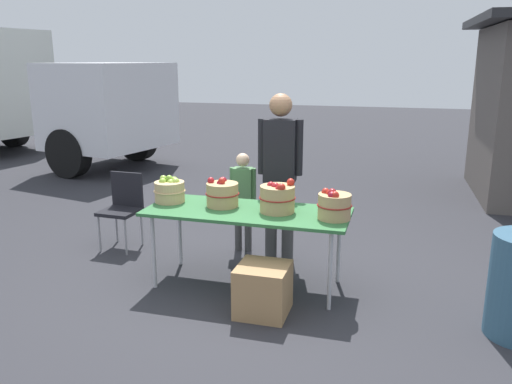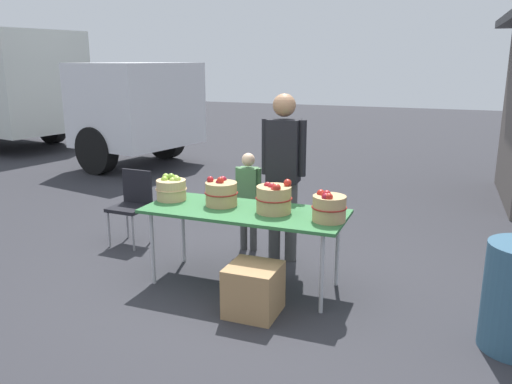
% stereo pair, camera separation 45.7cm
% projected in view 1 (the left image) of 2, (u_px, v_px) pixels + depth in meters
% --- Properties ---
extents(ground_plane, '(40.00, 40.00, 0.00)m').
position_uv_depth(ground_plane, '(248.00, 284.00, 5.00)').
color(ground_plane, '#2D2D33').
extents(market_table, '(1.90, 0.76, 0.75)m').
position_uv_depth(market_table, '(247.00, 215.00, 4.83)').
color(market_table, '#2D6B38').
rests_on(market_table, ground).
extents(apple_basket_green_0, '(0.31, 0.31, 0.26)m').
position_uv_depth(apple_basket_green_0, '(170.00, 190.00, 5.07)').
color(apple_basket_green_0, tan).
rests_on(apple_basket_green_0, market_table).
extents(apple_basket_red_0, '(0.32, 0.32, 0.28)m').
position_uv_depth(apple_basket_red_0, '(222.00, 194.00, 4.92)').
color(apple_basket_red_0, tan).
rests_on(apple_basket_red_0, market_table).
extents(apple_basket_red_1, '(0.34, 0.34, 0.31)m').
position_uv_depth(apple_basket_red_1, '(277.00, 198.00, 4.73)').
color(apple_basket_red_1, tan).
rests_on(apple_basket_red_1, market_table).
extents(apple_basket_red_2, '(0.31, 0.31, 0.28)m').
position_uv_depth(apple_basket_red_2, '(334.00, 205.00, 4.52)').
color(apple_basket_red_2, tan).
rests_on(apple_basket_red_2, market_table).
extents(vendor_adult, '(0.47, 0.26, 1.78)m').
position_uv_depth(vendor_adult, '(280.00, 164.00, 5.39)').
color(vendor_adult, '#3F3F3F').
rests_on(vendor_adult, ground).
extents(child_customer, '(0.30, 0.17, 1.12)m').
position_uv_depth(child_customer, '(243.00, 194.00, 5.74)').
color(child_customer, '#3F3F3F').
rests_on(child_customer, ground).
extents(folding_chair, '(0.42, 0.42, 0.86)m').
position_uv_depth(folding_chair, '(123.00, 204.00, 5.90)').
color(folding_chair, black).
rests_on(folding_chair, ground).
extents(produce_crate, '(0.43, 0.43, 0.43)m').
position_uv_depth(produce_crate, '(263.00, 289.00, 4.39)').
color(produce_crate, '#A87F51').
rests_on(produce_crate, ground).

